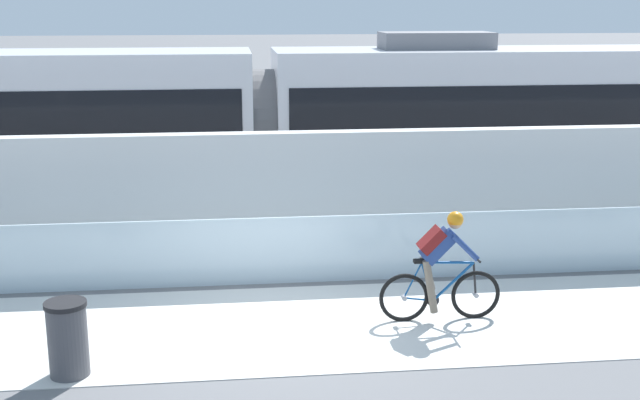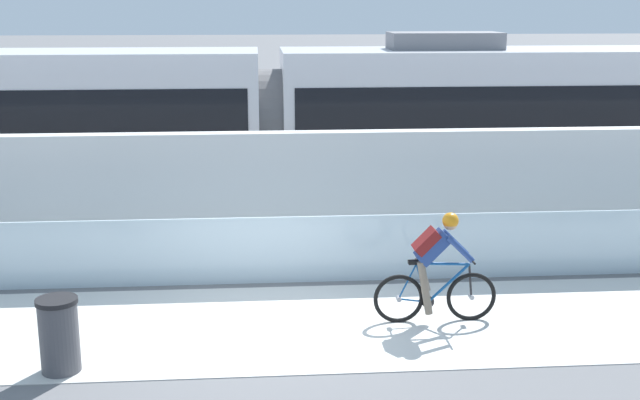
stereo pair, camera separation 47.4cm
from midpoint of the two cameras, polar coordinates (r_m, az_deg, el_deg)
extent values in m
plane|color=slate|center=(11.73, -2.16, -8.76)|extent=(200.00, 200.00, 0.00)
cube|color=silver|center=(11.73, -2.16, -8.73)|extent=(32.00, 3.20, 0.01)
cube|color=silver|center=(13.29, -2.51, -3.51)|extent=(32.00, 0.05, 1.10)
cube|color=silver|center=(14.88, -2.77, 0.55)|extent=(32.00, 0.36, 2.19)
cube|color=#595654|center=(17.55, -2.98, -1.08)|extent=(32.00, 0.08, 0.01)
cube|color=#595654|center=(18.94, -3.10, 0.02)|extent=(32.00, 0.08, 0.01)
cube|color=red|center=(18.86, -20.39, 0.74)|extent=(10.78, 2.53, 0.28)
cube|color=#232326|center=(18.24, -9.66, 0.45)|extent=(1.40, 1.88, 0.20)
cylinder|color=black|center=(17.56, -9.85, -0.27)|extent=(0.60, 0.10, 0.60)
cylinder|color=black|center=(18.95, -9.47, 0.78)|extent=(0.60, 0.10, 0.60)
cube|color=silver|center=(18.95, 15.04, 5.41)|extent=(11.00, 2.50, 3.10)
cube|color=black|center=(18.90, 15.11, 6.46)|extent=(10.56, 2.54, 1.04)
cube|color=red|center=(19.18, 14.79, 1.37)|extent=(10.78, 2.53, 0.28)
cube|color=slate|center=(18.22, 9.40, 10.86)|extent=(2.40, 1.10, 0.36)
cube|color=#232326|center=(18.37, 4.33, 0.71)|extent=(1.40, 1.88, 0.20)
cylinder|color=black|center=(17.69, 4.68, 0.00)|extent=(0.60, 0.10, 0.60)
cylinder|color=black|center=(19.07, 4.00, 1.02)|extent=(0.60, 0.10, 0.60)
cylinder|color=#59595B|center=(17.88, -2.69, 5.40)|extent=(0.60, 2.30, 2.30)
torus|color=black|center=(12.04, 11.57, -6.60)|extent=(0.72, 0.06, 0.72)
cylinder|color=#99999E|center=(12.04, 11.57, -6.60)|extent=(0.07, 0.10, 0.07)
torus|color=black|center=(11.80, 6.63, -6.83)|extent=(0.72, 0.06, 0.72)
cylinder|color=#99999E|center=(11.80, 6.63, -6.83)|extent=(0.07, 0.10, 0.07)
cylinder|color=#144C8C|center=(11.88, 10.05, -5.71)|extent=(0.60, 0.04, 0.58)
cylinder|color=#144C8C|center=(11.79, 8.27, -5.72)|extent=(0.22, 0.04, 0.59)
cylinder|color=#144C8C|center=(11.77, 9.68, -4.40)|extent=(0.76, 0.04, 0.07)
cylinder|color=#144C8C|center=(11.85, 7.64, -6.93)|extent=(0.43, 0.03, 0.09)
cylinder|color=#144C8C|center=(11.74, 7.26, -5.62)|extent=(0.27, 0.02, 0.53)
cylinder|color=black|center=(11.95, 11.52, -5.51)|extent=(0.08, 0.03, 0.49)
cube|color=black|center=(11.67, 7.89, -4.30)|extent=(0.24, 0.10, 0.05)
cylinder|color=black|center=(11.84, 11.48, -3.94)|extent=(0.03, 0.58, 0.03)
cylinder|color=#262628|center=(11.91, 8.65, -7.02)|extent=(0.18, 0.02, 0.18)
cube|color=navy|center=(11.66, 8.98, -3.26)|extent=(0.50, 0.28, 0.51)
cube|color=maroon|center=(11.61, 8.55, -2.84)|extent=(0.38, 0.30, 0.38)
sphere|color=tan|center=(11.62, 10.20, -1.59)|extent=(0.20, 0.20, 0.20)
sphere|color=orange|center=(11.61, 10.20, -1.43)|extent=(0.23, 0.23, 0.23)
cylinder|color=navy|center=(11.59, 10.89, -3.38)|extent=(0.41, 0.08, 0.41)
cylinder|color=navy|center=(11.89, 10.49, -2.93)|extent=(0.41, 0.08, 0.41)
cylinder|color=#726656|center=(11.73, 8.45, -6.07)|extent=(0.25, 0.11, 0.79)
cylinder|color=#726656|center=(11.85, 8.28, -5.14)|extent=(0.25, 0.11, 0.52)
cylinder|color=#47474C|center=(10.64, -16.42, -9.17)|extent=(0.48, 0.48, 0.90)
cylinder|color=black|center=(10.46, -16.60, -6.74)|extent=(0.51, 0.51, 0.06)
camera|label=1|loc=(0.24, -89.01, 0.24)|focal=46.09mm
camera|label=2|loc=(0.24, 90.99, -0.24)|focal=46.09mm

